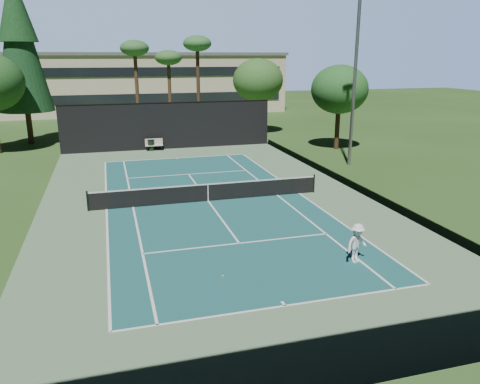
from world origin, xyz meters
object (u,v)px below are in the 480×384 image
object	(u,v)px
tennis_ball_c	(208,194)
tennis_ball_a	(223,276)
tennis_ball_d	(81,200)
trash_bin	(151,145)
tennis_net	(208,192)
tennis_ball_b	(203,185)
park_bench	(154,144)
player	(357,243)

from	to	relation	value
tennis_ball_c	tennis_ball_a	bearing A→B (deg)	-99.27
tennis_ball_d	tennis_ball_c	bearing A→B (deg)	-5.32
tennis_ball_c	trash_bin	distance (m)	14.43
tennis_net	trash_bin	bearing A→B (deg)	95.99
tennis_ball_b	trash_bin	xyz separation A→B (m)	(-1.99, 12.31, 0.44)
tennis_ball_d	trash_bin	world-z (taller)	trash_bin
tennis_net	tennis_ball_d	size ratio (longest dim) A/B	213.09
park_bench	trash_bin	xyz separation A→B (m)	(-0.26, 0.03, -0.07)
tennis_ball_c	trash_bin	xyz separation A→B (m)	(-1.94, 14.29, 0.44)
tennis_net	park_bench	distance (m)	15.67
player	tennis_ball_b	distance (m)	13.30
tennis_ball_c	trash_bin	world-z (taller)	trash_bin
tennis_ball_d	tennis_ball_a	bearing A→B (deg)	-64.30
tennis_ball_c	tennis_ball_d	world-z (taller)	tennis_ball_c
tennis_ball_a	park_bench	xyz separation A→B (m)	(0.05, 24.88, 0.51)
tennis_net	player	size ratio (longest dim) A/B	8.09
player	tennis_ball_d	world-z (taller)	player
tennis_ball_c	tennis_net	bearing A→B (deg)	-102.58
tennis_net	tennis_ball_b	xyz separation A→B (m)	(0.35, 3.33, -0.52)
tennis_net	tennis_ball_c	world-z (taller)	tennis_net
tennis_net	park_bench	world-z (taller)	tennis_net
tennis_ball_d	player	bearing A→B (deg)	-46.79
park_bench	tennis_ball_c	bearing A→B (deg)	-83.26
tennis_ball_a	tennis_ball_c	size ratio (longest dim) A/B	0.98
tennis_ball_b	park_bench	distance (m)	12.41
tennis_ball_a	tennis_ball_b	size ratio (longest dim) A/B	1.02
tennis_ball_b	tennis_ball_c	bearing A→B (deg)	-91.46
tennis_ball_b	tennis_ball_a	bearing A→B (deg)	-98.06
park_bench	tennis_ball_b	bearing A→B (deg)	-81.96
tennis_ball_d	trash_bin	xyz separation A→B (m)	(5.22, 13.62, 0.45)
tennis_net	player	bearing A→B (deg)	-67.52
tennis_ball_c	park_bench	bearing A→B (deg)	96.74
tennis_ball_d	park_bench	bearing A→B (deg)	68.06
tennis_ball_b	park_bench	world-z (taller)	park_bench
tennis_net	tennis_ball_d	world-z (taller)	tennis_net
park_bench	tennis_ball_d	bearing A→B (deg)	-111.94
tennis_ball_a	park_bench	distance (m)	24.88
tennis_ball_a	park_bench	size ratio (longest dim) A/B	0.05
tennis_ball_a	tennis_ball_c	xyz separation A→B (m)	(1.73, 10.61, 0.00)
player	tennis_ball_a	bearing A→B (deg)	158.06
player	tennis_ball_d	bearing A→B (deg)	113.30
tennis_net	tennis_ball_a	size ratio (longest dim) A/B	178.64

